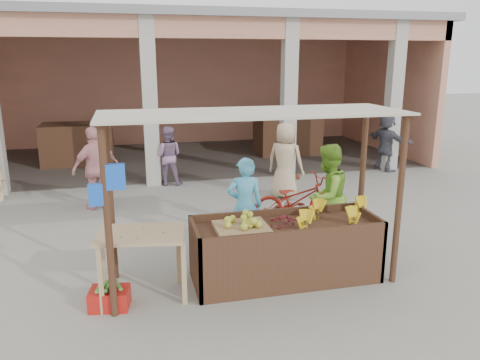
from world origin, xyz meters
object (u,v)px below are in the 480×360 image
object	(u,v)px
side_table	(141,243)
motorcycle	(296,199)
fruit_stall	(285,252)
red_crate	(110,298)
vendor_green	(327,194)
vendor_blue	(245,203)

from	to	relation	value
side_table	motorcycle	distance (m)	3.69
side_table	motorcycle	size ratio (longest dim) A/B	0.66
fruit_stall	motorcycle	bearing A→B (deg)	66.02
red_crate	vendor_green	distance (m)	3.74
red_crate	vendor_blue	xyz separation A→B (m)	(2.09, 1.30, 0.71)
vendor_blue	vendor_green	world-z (taller)	vendor_green
side_table	vendor_green	bearing A→B (deg)	28.15
vendor_blue	vendor_green	size ratio (longest dim) A/B	0.92
fruit_stall	vendor_blue	xyz separation A→B (m)	(-0.32, 1.05, 0.44)
fruit_stall	red_crate	xyz separation A→B (m)	(-2.41, -0.25, -0.27)
side_table	vendor_blue	bearing A→B (deg)	43.15
red_crate	motorcycle	distance (m)	4.15
side_table	vendor_blue	xyz separation A→B (m)	(1.66, 1.11, 0.08)
vendor_green	motorcycle	xyz separation A→B (m)	(-0.08, 1.19, -0.43)
fruit_stall	motorcycle	xyz separation A→B (m)	(0.96, 2.15, 0.08)
vendor_blue	vendor_green	bearing A→B (deg)	-176.56
vendor_blue	motorcycle	bearing A→B (deg)	-132.26
vendor_green	motorcycle	bearing A→B (deg)	-118.68
motorcycle	vendor_blue	bearing A→B (deg)	125.53
red_crate	vendor_blue	world-z (taller)	vendor_blue
fruit_stall	vendor_blue	size ratio (longest dim) A/B	1.55
side_table	vendor_green	xyz separation A→B (m)	(3.02, 1.02, 0.16)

